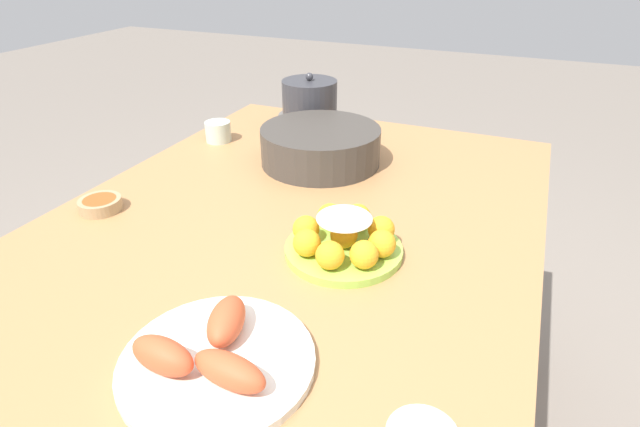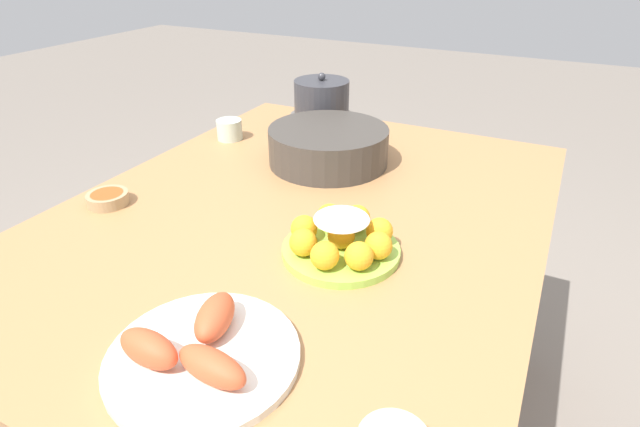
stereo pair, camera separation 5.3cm
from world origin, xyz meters
The scene contains 7 objects.
dining_table centered at (0.00, 0.00, 0.68)m, with size 1.34×1.03×0.78m.
cake_plate centered at (-0.13, -0.15, 0.81)m, with size 0.23×0.23×0.09m.
serving_bowl centered at (0.27, 0.06, 0.83)m, with size 0.32×0.32×0.10m.
sauce_bowl centered at (-0.18, 0.41, 0.79)m, with size 0.09×0.09×0.03m.
seafood_platter centered at (-0.47, -0.09, 0.80)m, with size 0.28×0.28×0.06m.
cup_far centered at (0.30, 0.41, 0.81)m, with size 0.08×0.08×0.06m.
warming_pot centered at (0.51, 0.21, 0.85)m, with size 0.20×0.20×0.18m.
Camera 1 is at (-0.89, -0.43, 1.32)m, focal length 28.00 mm.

